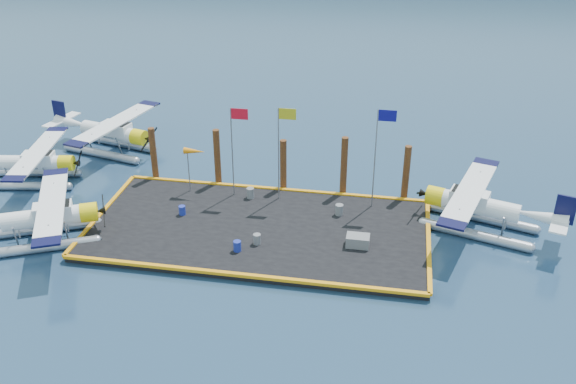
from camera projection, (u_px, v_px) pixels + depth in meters
name	position (u px, v px, depth m)	size (l,w,h in m)	color
ground	(259.00, 233.00, 38.61)	(4000.00, 4000.00, 0.00)	navy
dock	(259.00, 230.00, 38.52)	(20.00, 10.00, 0.40)	black
dock_bumpers	(259.00, 226.00, 38.39)	(20.25, 10.25, 0.18)	orange
seaplane_a	(48.00, 220.00, 37.12)	(8.63, 9.04, 3.32)	#989BA6
seaplane_b	(34.00, 165.00, 43.81)	(8.17, 8.96, 3.17)	#989BA6
seaplane_c	(113.00, 134.00, 48.25)	(8.97, 9.71, 3.44)	#989BA6
seaplane_d	(475.00, 207.00, 38.31)	(9.02, 9.67, 3.45)	#989BA6
drum_0	(182.00, 210.00, 39.64)	(0.41, 0.41, 0.58)	navy
drum_1	(257.00, 239.00, 36.65)	(0.44, 0.44, 0.62)	slate
drum_3	(237.00, 246.00, 36.00)	(0.44, 0.44, 0.62)	navy
drum_4	(339.00, 210.00, 39.59)	(0.49, 0.49, 0.69)	slate
drum_5	(250.00, 193.00, 41.56)	(0.49, 0.49, 0.69)	slate
crate	(358.00, 241.00, 36.45)	(1.31, 0.88, 0.66)	slate
flagpole_red	(235.00, 138.00, 40.22)	(1.14, 0.08, 6.00)	gray
flagpole_yellow	(282.00, 140.00, 39.70)	(1.14, 0.08, 6.20)	gray
flagpole_blue	(379.00, 144.00, 38.69)	(1.14, 0.08, 6.50)	gray
windsock	(194.00, 152.00, 41.19)	(1.40, 0.44, 3.12)	gray
piling_0	(154.00, 155.00, 43.70)	(0.44, 0.44, 4.00)	#411E12
piling_1	(217.00, 159.00, 42.95)	(0.44, 0.44, 4.20)	#411E12
piling_2	(283.00, 167.00, 42.35)	(0.44, 0.44, 3.80)	#411E12
piling_3	(344.00, 168.00, 41.61)	(0.44, 0.44, 4.30)	#411E12
piling_4	(406.00, 175.00, 41.06)	(0.44, 0.44, 4.00)	#411E12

